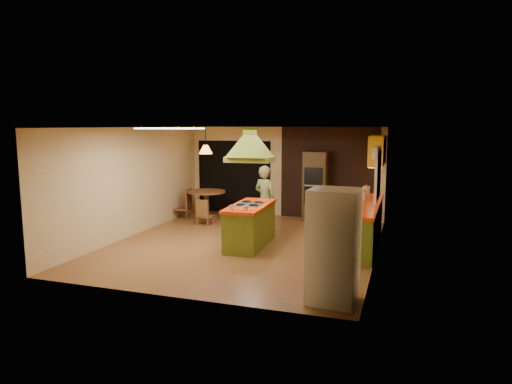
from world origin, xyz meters
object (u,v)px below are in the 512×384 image
(wall_oven, at_px, (315,186))
(refrigerator, at_px, (333,246))
(canister_large, at_px, (366,192))
(kitchen_island, at_px, (250,225))
(dining_table, at_px, (207,199))
(man, at_px, (265,199))

(wall_oven, bearing_deg, refrigerator, -78.18)
(canister_large, bearing_deg, refrigerator, -91.27)
(kitchen_island, relative_size, dining_table, 1.74)
(kitchen_island, relative_size, wall_oven, 0.98)
(dining_table, bearing_deg, kitchen_island, -48.16)
(refrigerator, relative_size, wall_oven, 0.89)
(man, xyz_separation_m, dining_table, (-2.00, 1.05, -0.26))
(canister_large, bearing_deg, man, -169.99)
(wall_oven, distance_m, canister_large, 2.04)
(man, height_order, refrigerator, refrigerator)
(refrigerator, distance_m, dining_table, 6.42)
(kitchen_island, bearing_deg, canister_large, 34.12)
(canister_large, bearing_deg, wall_oven, 135.59)
(kitchen_island, xyz_separation_m, refrigerator, (2.15, -2.55, 0.38))
(wall_oven, relative_size, canister_large, 7.78)
(man, xyz_separation_m, refrigerator, (2.20, -3.79, 0.02))
(refrigerator, relative_size, dining_table, 1.59)
(dining_table, bearing_deg, refrigerator, -49.06)
(man, relative_size, dining_table, 1.55)
(refrigerator, xyz_separation_m, canister_large, (0.09, 4.20, 0.21))
(wall_oven, bearing_deg, man, -116.44)
(kitchen_island, bearing_deg, man, 90.16)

